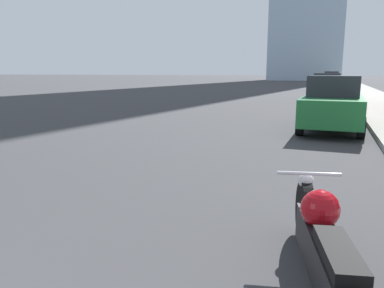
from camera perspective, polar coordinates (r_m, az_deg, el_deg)
sidewalk at (r=39.38m, az=24.17°, el=7.54°), size 2.93×240.00×0.15m
motorcycle at (r=3.21m, az=19.63°, el=-14.96°), size 0.84×2.69×0.79m
parked_car_green at (r=12.19m, az=20.62°, el=5.82°), size 1.86×4.49×1.65m
parked_car_white at (r=23.78m, az=19.96°, el=8.09°), size 2.03×4.45×1.69m
parked_car_silver at (r=36.69m, az=20.20°, el=8.85°), size 2.09×4.33×1.64m
parked_car_red at (r=48.99m, az=20.44°, el=9.25°), size 1.99×4.19×1.81m
parked_car_yellow at (r=60.00m, az=20.47°, el=9.36°), size 2.14×4.25×1.63m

